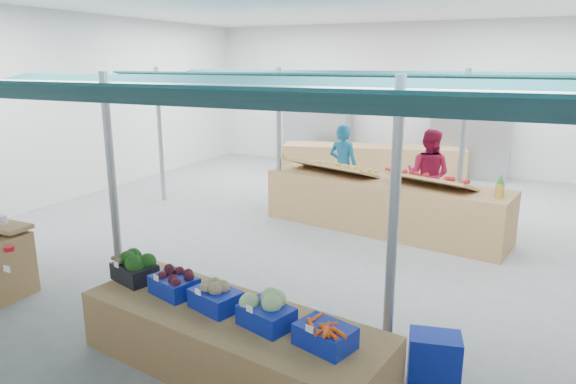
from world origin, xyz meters
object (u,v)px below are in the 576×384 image
vendor_left (343,167)px  fruit_counter (382,205)px  vendor_right (428,175)px  crate_stack (434,362)px  veg_counter (231,342)px

vendor_left → fruit_counter: bearing=146.4°
fruit_counter → vendor_left: 1.68m
vendor_right → fruit_counter: bearing=70.3°
fruit_counter → vendor_right: size_ratio=2.50×
crate_stack → vendor_right: vendor_right is taller
veg_counter → fruit_counter: size_ratio=0.73×
fruit_counter → veg_counter: bearing=-82.5°
crate_stack → vendor_right: size_ratio=0.32×
veg_counter → vendor_left: bearing=107.8°
fruit_counter → vendor_right: (0.60, 1.10, 0.42)m
veg_counter → crate_stack: bearing=24.9°
veg_counter → vendor_left: size_ratio=1.81×
veg_counter → vendor_right: (0.72, 6.25, 0.59)m
veg_counter → vendor_left: (-1.08, 6.25, 0.59)m
veg_counter → crate_stack: 2.02m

